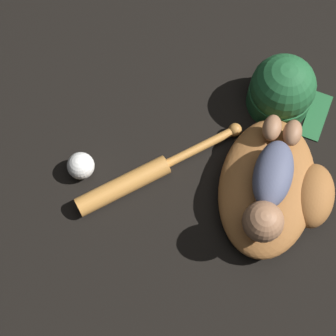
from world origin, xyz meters
The scene contains 6 objects.
ground_plane centered at (0.00, 0.00, 0.00)m, with size 6.00×6.00×0.00m, color black.
baseball_glove centered at (0.02, -0.03, 0.05)m, with size 0.40×0.32×0.10m.
baby_figure centered at (0.05, -0.05, 0.13)m, with size 0.33×0.12×0.09m.
baseball_bat centered at (0.11, -0.35, 0.02)m, with size 0.37×0.33×0.05m.
baseball centered at (0.14, -0.50, 0.03)m, with size 0.07×0.07×0.07m.
baseball_cap centered at (-0.23, -0.10, 0.07)m, with size 0.17×0.22×0.17m.
Camera 1 is at (0.54, -0.11, 1.34)m, focal length 60.00 mm.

